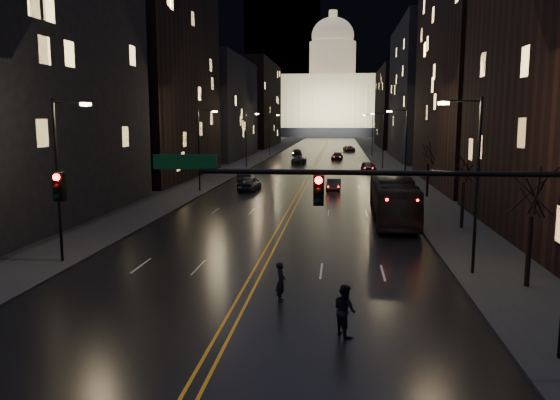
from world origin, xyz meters
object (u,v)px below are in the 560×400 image
(oncoming_car_a, at_px, (249,183))
(pedestrian_b, at_px, (345,310))
(bus, at_px, (393,199))
(pedestrian_a, at_px, (281,282))
(traffic_signal, at_px, (392,206))
(receding_car_a, at_px, (334,185))
(oncoming_car_b, at_px, (246,175))

(oncoming_car_a, distance_m, pedestrian_b, 41.45)
(bus, relative_size, pedestrian_a, 7.15)
(traffic_signal, xyz_separation_m, oncoming_car_a, (-11.68, 41.69, -4.26))
(oncoming_car_a, height_order, receding_car_a, oncoming_car_a)
(receding_car_a, bearing_deg, oncoming_car_b, 146.50)
(traffic_signal, bearing_deg, oncoming_car_b, 105.13)
(oncoming_car_a, height_order, pedestrian_a, pedestrian_a)
(traffic_signal, height_order, receding_car_a, traffic_signal)
(receding_car_a, height_order, pedestrian_b, pedestrian_b)
(pedestrian_a, xyz_separation_m, pedestrian_b, (2.74, -3.49, 0.09))
(receding_car_a, bearing_deg, traffic_signal, -84.61)
(oncoming_car_b, height_order, pedestrian_b, pedestrian_b)
(oncoming_car_a, xyz_separation_m, pedestrian_a, (7.47, -36.68, 0.04))
(pedestrian_a, bearing_deg, receding_car_a, -0.04)
(oncoming_car_a, distance_m, oncoming_car_b, 8.87)
(oncoming_car_a, bearing_deg, bus, 133.71)
(traffic_signal, relative_size, receding_car_a, 4.16)
(oncoming_car_a, height_order, pedestrian_b, pedestrian_b)
(oncoming_car_b, xyz_separation_m, pedestrian_b, (12.15, -48.82, 0.17))
(oncoming_car_b, bearing_deg, receding_car_a, 140.15)
(bus, relative_size, oncoming_car_a, 2.55)
(receding_car_a, xyz_separation_m, pedestrian_b, (0.89, -40.73, 0.29))
(bus, distance_m, pedestrian_a, 20.71)
(oncoming_car_b, bearing_deg, bus, 117.81)
(traffic_signal, bearing_deg, receding_car_a, 93.19)
(pedestrian_a, bearing_deg, oncoming_car_b, 14.52)
(pedestrian_b, bearing_deg, bus, -42.85)
(oncoming_car_b, distance_m, pedestrian_b, 50.31)
(bus, distance_m, receding_car_a, 18.32)
(receding_car_a, distance_m, pedestrian_a, 37.29)
(oncoming_car_b, bearing_deg, pedestrian_b, 99.82)
(oncoming_car_a, bearing_deg, pedestrian_b, 108.40)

